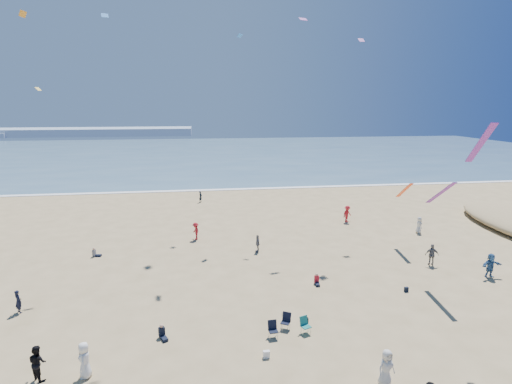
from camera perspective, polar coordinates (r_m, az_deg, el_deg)
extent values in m
plane|color=tan|center=(22.01, -2.44, -24.79)|extent=(220.00, 220.00, 0.00)
cube|color=#476B84|center=(113.27, -7.26, 5.51)|extent=(220.00, 100.00, 0.06)
cube|color=white|center=(63.89, -6.47, 0.29)|extent=(220.00, 1.20, 0.08)
cube|color=#7A8EA8|center=(196.70, -25.60, 7.73)|extent=(110.00, 20.00, 3.20)
imported|color=black|center=(23.86, -28.74, -20.57)|extent=(1.11, 1.08, 1.81)
imported|color=slate|center=(37.12, 23.83, -8.20)|extent=(1.17, 0.73, 1.86)
imported|color=black|center=(56.11, -7.92, -0.67)|extent=(0.59, 0.67, 1.54)
imported|color=slate|center=(37.01, 0.23, -7.36)|extent=(0.41, 0.95, 1.62)
imported|color=white|center=(23.06, -23.29, -21.17)|extent=(0.66, 0.95, 1.86)
imported|color=silver|center=(45.64, 22.26, -4.39)|extent=(0.58, 0.87, 1.75)
imported|color=silver|center=(21.88, 18.11, -22.74)|extent=(1.02, 0.79, 1.84)
imported|color=#A3171F|center=(40.72, -8.61, -5.55)|extent=(0.96, 1.28, 1.75)
imported|color=#335C8D|center=(36.73, 30.49, -9.03)|extent=(1.86, 0.77, 1.95)
imported|color=red|center=(47.37, 12.90, -3.06)|extent=(1.43, 1.24, 1.92)
imported|color=black|center=(31.02, -30.83, -13.28)|extent=(0.67, 0.66, 1.57)
cube|color=white|center=(23.10, 1.50, -22.16)|extent=(0.35, 0.20, 0.40)
cube|color=black|center=(26.17, 7.11, -17.78)|extent=(0.30, 0.22, 0.38)
cube|color=black|center=(31.77, 20.67, -12.89)|extent=(0.28, 0.18, 0.34)
cube|color=orange|center=(36.17, -30.36, 21.10)|extent=(0.31, 0.87, 0.43)
cube|color=purple|center=(41.93, 6.75, 23.33)|extent=(0.87, 0.61, 0.30)
cube|color=#2D82E8|center=(37.42, -20.79, 22.52)|extent=(0.63, 0.48, 0.36)
cube|color=gold|center=(50.61, -28.68, 12.79)|extent=(0.63, 0.66, 0.38)
cube|color=blue|center=(43.55, -2.33, 21.41)|extent=(0.66, 0.73, 0.33)
cube|color=#832B8D|center=(45.55, 14.81, 20.24)|extent=(0.59, 0.59, 0.41)
cube|color=#6F2595|center=(32.02, 24.87, -0.14)|extent=(0.35, 3.14, 2.21)
cube|color=#FF4B1A|center=(39.93, 20.42, 0.22)|extent=(0.35, 2.64, 1.87)
cube|color=#72269A|center=(23.77, 29.40, 6.01)|extent=(0.35, 3.30, 2.33)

